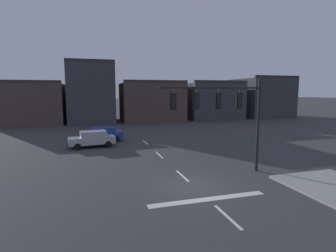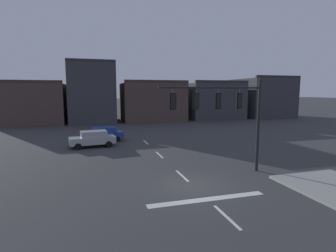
# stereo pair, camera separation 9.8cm
# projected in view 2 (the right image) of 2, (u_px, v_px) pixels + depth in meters

# --- Properties ---
(ground_plane) EXTENTS (400.00, 400.00, 0.00)m
(ground_plane) POSITION_uv_depth(u_px,v_px,m) (193.00, 186.00, 15.52)
(ground_plane) COLOR #353538
(stop_bar_paint) EXTENTS (6.40, 0.50, 0.01)m
(stop_bar_paint) POSITION_uv_depth(u_px,v_px,m) (208.00, 199.00, 13.61)
(stop_bar_paint) COLOR silver
(stop_bar_paint) RESTS_ON ground
(lane_centreline) EXTENTS (0.16, 26.40, 0.01)m
(lane_centreline) POSITION_uv_depth(u_px,v_px,m) (182.00, 176.00, 17.42)
(lane_centreline) COLOR silver
(lane_centreline) RESTS_ON ground
(signal_mast_near_side) EXTENTS (7.14, 0.42, 6.41)m
(signal_mast_near_side) POSITION_uv_depth(u_px,v_px,m) (226.00, 108.00, 17.30)
(signal_mast_near_side) COLOR black
(signal_mast_near_side) RESTS_ON ground
(car_lot_nearside) EXTENTS (4.61, 2.36, 1.61)m
(car_lot_nearside) POSITION_uv_depth(u_px,v_px,m) (93.00, 138.00, 26.36)
(car_lot_nearside) COLOR #9EA0A5
(car_lot_nearside) RESTS_ON ground
(car_lot_middle) EXTENTS (4.62, 2.37, 1.61)m
(car_lot_middle) POSITION_uv_depth(u_px,v_px,m) (103.00, 134.00, 29.22)
(car_lot_middle) COLOR navy
(car_lot_middle) RESTS_ON ground
(building_row) EXTENTS (55.87, 12.03, 10.72)m
(building_row) POSITION_uv_depth(u_px,v_px,m) (168.00, 99.00, 52.08)
(building_row) COLOR #473833
(building_row) RESTS_ON ground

